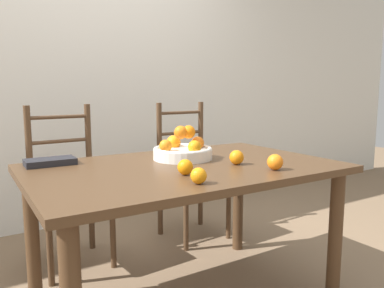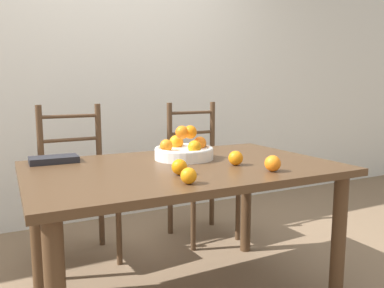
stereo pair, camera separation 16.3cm
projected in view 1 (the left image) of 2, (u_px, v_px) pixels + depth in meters
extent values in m
cube|color=silver|center=(89.00, 66.00, 3.05)|extent=(8.00, 0.06, 2.60)
cube|color=#4C331E|center=(185.00, 168.00, 1.85)|extent=(1.49, 0.95, 0.03)
cylinder|color=#4C331E|center=(335.00, 238.00, 1.92)|extent=(0.07, 0.07, 0.70)
cylinder|color=#4C331E|center=(32.00, 240.00, 1.89)|extent=(0.07, 0.07, 0.70)
cylinder|color=#4C331E|center=(238.00, 200.00, 2.58)|extent=(0.07, 0.07, 0.70)
cylinder|color=white|center=(183.00, 154.00, 2.00)|extent=(0.32, 0.32, 0.05)
torus|color=white|center=(183.00, 149.00, 2.00)|extent=(0.32, 0.32, 0.02)
sphere|color=orange|center=(198.00, 143.00, 2.06)|extent=(0.07, 0.07, 0.07)
sphere|color=orange|center=(174.00, 142.00, 2.08)|extent=(0.08, 0.08, 0.08)
sphere|color=orange|center=(166.00, 146.00, 1.94)|extent=(0.07, 0.07, 0.07)
sphere|color=orange|center=(195.00, 147.00, 1.91)|extent=(0.07, 0.07, 0.07)
sphere|color=orange|center=(189.00, 132.00, 2.00)|extent=(0.07, 0.07, 0.07)
sphere|color=orange|center=(181.00, 132.00, 1.98)|extent=(0.07, 0.07, 0.07)
sphere|color=orange|center=(185.00, 167.00, 1.63)|extent=(0.07, 0.07, 0.07)
sphere|color=orange|center=(237.00, 157.00, 1.85)|extent=(0.07, 0.07, 0.07)
sphere|color=orange|center=(199.00, 176.00, 1.47)|extent=(0.07, 0.07, 0.07)
sphere|color=orange|center=(275.00, 162.00, 1.73)|extent=(0.07, 0.07, 0.07)
cylinder|color=#513823|center=(50.00, 248.00, 2.10)|extent=(0.04, 0.04, 0.45)
cylinder|color=#513823|center=(113.00, 233.00, 2.32)|extent=(0.04, 0.04, 0.45)
cylinder|color=#513823|center=(31.00, 186.00, 2.35)|extent=(0.04, 0.04, 1.01)
cylinder|color=#513823|center=(90.00, 178.00, 2.57)|extent=(0.04, 0.04, 1.01)
cube|color=#513823|center=(71.00, 193.00, 2.32)|extent=(0.45, 0.43, 0.04)
cylinder|color=#513823|center=(61.00, 165.00, 2.44)|extent=(0.38, 0.05, 0.02)
cylinder|color=#513823|center=(60.00, 141.00, 2.42)|extent=(0.38, 0.05, 0.02)
cylinder|color=#513823|center=(59.00, 117.00, 2.40)|extent=(0.38, 0.05, 0.02)
cylinder|color=#513823|center=(186.00, 219.00, 2.57)|extent=(0.04, 0.04, 0.45)
cylinder|color=#513823|center=(229.00, 209.00, 2.78)|extent=(0.04, 0.04, 0.45)
cylinder|color=#513823|center=(160.00, 170.00, 2.82)|extent=(0.04, 0.04, 1.01)
cylinder|color=#513823|center=(201.00, 164.00, 3.04)|extent=(0.04, 0.04, 1.01)
cube|color=#513823|center=(194.00, 176.00, 2.79)|extent=(0.44, 0.42, 0.04)
cylinder|color=#513823|center=(181.00, 153.00, 2.91)|extent=(0.38, 0.04, 0.02)
cylinder|color=#513823|center=(181.00, 133.00, 2.89)|extent=(0.38, 0.04, 0.02)
cylinder|color=#513823|center=(181.00, 113.00, 2.87)|extent=(0.38, 0.04, 0.02)
cube|color=#232328|center=(50.00, 162.00, 1.85)|extent=(0.24, 0.13, 0.03)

